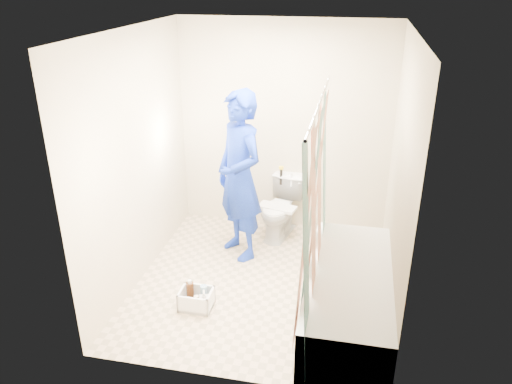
% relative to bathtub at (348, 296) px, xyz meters
% --- Properties ---
extents(floor, '(2.60, 2.60, 0.00)m').
position_rel_bathtub_xyz_m(floor, '(-0.85, 0.43, -0.27)').
color(floor, tan).
rests_on(floor, ground).
extents(ceiling, '(2.40, 2.60, 0.02)m').
position_rel_bathtub_xyz_m(ceiling, '(-0.85, 0.43, 2.13)').
color(ceiling, white).
rests_on(ceiling, wall_back).
extents(wall_back, '(2.40, 0.02, 2.40)m').
position_rel_bathtub_xyz_m(wall_back, '(-0.85, 1.73, 0.93)').
color(wall_back, '#B5A58B').
rests_on(wall_back, ground).
extents(wall_front, '(2.40, 0.02, 2.40)m').
position_rel_bathtub_xyz_m(wall_front, '(-0.85, -0.88, 0.93)').
color(wall_front, '#B5A58B').
rests_on(wall_front, ground).
extents(wall_left, '(0.02, 2.60, 2.40)m').
position_rel_bathtub_xyz_m(wall_left, '(-2.05, 0.43, 0.93)').
color(wall_left, '#B5A58B').
rests_on(wall_left, ground).
extents(wall_right, '(0.02, 2.60, 2.40)m').
position_rel_bathtub_xyz_m(wall_right, '(0.35, 0.43, 0.93)').
color(wall_right, '#B5A58B').
rests_on(wall_right, ground).
extents(bathtub, '(0.70, 1.75, 0.50)m').
position_rel_bathtub_xyz_m(bathtub, '(0.00, 0.00, 0.00)').
color(bathtub, white).
rests_on(bathtub, ground).
extents(curtain_rod, '(0.02, 1.90, 0.02)m').
position_rel_bathtub_xyz_m(curtain_rod, '(-0.33, 0.00, 1.68)').
color(curtain_rod, silver).
rests_on(curtain_rod, wall_back).
extents(shower_curtain, '(0.06, 1.75, 1.80)m').
position_rel_bathtub_xyz_m(shower_curtain, '(-0.33, 0.00, 0.75)').
color(shower_curtain, white).
rests_on(shower_curtain, curtain_rod).
extents(toilet, '(0.52, 0.73, 0.68)m').
position_rel_bathtub_xyz_m(toilet, '(-0.83, 1.44, 0.07)').
color(toilet, white).
rests_on(toilet, ground).
extents(tank_lid, '(0.45, 0.27, 0.03)m').
position_rel_bathtub_xyz_m(tank_lid, '(-0.85, 1.33, 0.13)').
color(tank_lid, silver).
rests_on(tank_lid, toilet).
extents(tank_internals, '(0.16, 0.07, 0.22)m').
position_rel_bathtub_xyz_m(tank_internals, '(-0.82, 1.62, 0.40)').
color(tank_internals, black).
rests_on(tank_internals, toilet).
extents(plumber, '(0.77, 0.77, 1.80)m').
position_rel_bathtub_xyz_m(plumber, '(-1.18, 0.95, 0.63)').
color(plumber, '#103EA3').
rests_on(plumber, ground).
extents(cleaning_caddy, '(0.30, 0.24, 0.23)m').
position_rel_bathtub_xyz_m(cleaning_caddy, '(-1.35, -0.08, -0.18)').
color(cleaning_caddy, white).
rests_on(cleaning_caddy, ground).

